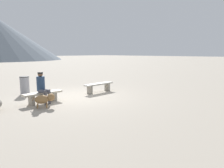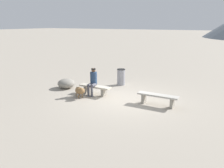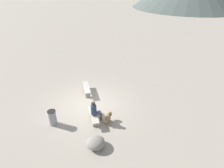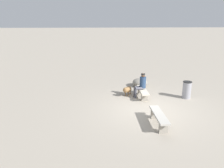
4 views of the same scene
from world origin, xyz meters
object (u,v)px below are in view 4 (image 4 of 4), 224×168
(bench_right, at_px, (143,92))
(trash_bin, at_px, (187,90))
(seated_person, at_px, (141,84))
(dog, at_px, (127,90))
(bench_left, at_px, (159,117))
(boulder, at_px, (140,82))

(bench_right, distance_m, trash_bin, 2.26)
(seated_person, distance_m, dog, 0.82)
(bench_right, xyz_separation_m, trash_bin, (-0.24, -2.24, 0.14))
(bench_right, bearing_deg, bench_left, -179.82)
(dog, bearing_deg, bench_left, 44.36)
(bench_right, height_order, dog, dog)
(bench_right, relative_size, boulder, 1.75)
(trash_bin, bearing_deg, seated_person, 82.67)
(dog, xyz_separation_m, trash_bin, (-0.58, -2.99, 0.11))
(dog, bearing_deg, boulder, -179.19)
(bench_left, xyz_separation_m, trash_bin, (2.86, -2.25, 0.10))
(trash_bin, distance_m, boulder, 2.98)
(dog, distance_m, boulder, 1.91)
(bench_right, height_order, boulder, boulder)
(seated_person, bearing_deg, trash_bin, -104.89)
(dog, height_order, trash_bin, trash_bin)
(seated_person, relative_size, boulder, 1.39)
(bench_left, xyz_separation_m, seated_person, (3.16, 0.07, 0.38))
(boulder, bearing_deg, dog, 148.58)
(bench_left, height_order, bench_right, bench_left)
(trash_bin, bearing_deg, boulder, 42.23)
(trash_bin, bearing_deg, bench_right, 83.86)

